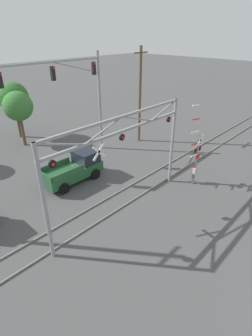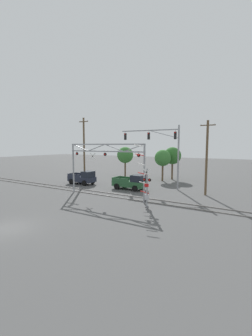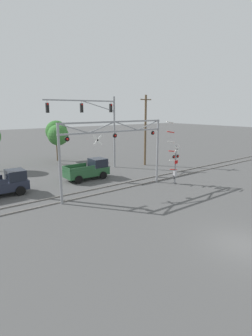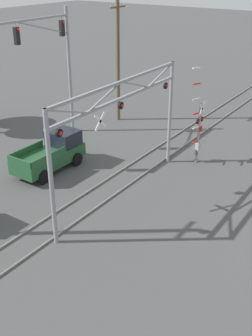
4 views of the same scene
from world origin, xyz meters
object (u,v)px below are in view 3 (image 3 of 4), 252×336
at_px(utility_pole_right, 145,130).
at_px(background_tree_far_left_verge, 56,131).
at_px(pickup_truck_lead, 89,170).
at_px(traffic_signal_span, 100,120).
at_px(pickup_truck_following, 4,184).
at_px(crossing_gantry, 115,143).
at_px(background_tree_beyond_span, 58,135).
at_px(crossing_signal_mast, 175,164).

height_order(utility_pole_right, background_tree_far_left_verge, utility_pole_right).
bearing_deg(pickup_truck_lead, traffic_signal_span, 42.26).
bearing_deg(pickup_truck_lead, utility_pole_right, 10.74).
relative_size(pickup_truck_following, utility_pole_right, 0.49).
bearing_deg(crossing_gantry, background_tree_far_left_verge, 83.47).
xyz_separation_m(utility_pole_right, background_tree_far_left_verge, (-8.11, 10.21, -0.48)).
relative_size(crossing_gantry, pickup_truck_following, 2.37).
xyz_separation_m(crossing_gantry, pickup_truck_lead, (0.40, 5.46, -3.51)).
bearing_deg(traffic_signal_span, crossing_gantry, -114.47).
bearing_deg(background_tree_far_left_verge, background_tree_beyond_span, -108.56).
height_order(crossing_gantry, traffic_signal_span, traffic_signal_span).
bearing_deg(crossing_signal_mast, background_tree_far_left_verge, 102.49).
distance_m(utility_pole_right, background_tree_far_left_verge, 13.04).
bearing_deg(pickup_truck_lead, pickup_truck_following, -178.01).
distance_m(pickup_truck_following, utility_pole_right, 18.92).
xyz_separation_m(crossing_gantry, pickup_truck_following, (-8.31, 5.16, -3.51)).
distance_m(traffic_signal_span, background_tree_far_left_verge, 9.22).
bearing_deg(crossing_signal_mast, traffic_signal_span, 102.50).
height_order(crossing_gantry, utility_pole_right, utility_pole_right).
height_order(utility_pole_right, background_tree_beyond_span, utility_pole_right).
height_order(traffic_signal_span, pickup_truck_following, traffic_signal_span).
bearing_deg(pickup_truck_following, traffic_signal_span, 16.07).
height_order(crossing_signal_mast, pickup_truck_lead, crossing_signal_mast).
xyz_separation_m(pickup_truck_lead, pickup_truck_following, (-8.71, -0.30, -0.00)).
relative_size(traffic_signal_span, background_tree_beyond_span, 1.70).
distance_m(crossing_gantry, background_tree_beyond_span, 15.07).
height_order(traffic_signal_span, background_tree_far_left_verge, traffic_signal_span).
distance_m(crossing_gantry, utility_pole_right, 12.48).
bearing_deg(background_tree_far_left_verge, utility_pole_right, -51.54).
distance_m(crossing_signal_mast, background_tree_beyond_span, 17.38).
bearing_deg(pickup_truck_following, background_tree_beyond_span, 46.13).
xyz_separation_m(crossing_signal_mast, traffic_signal_span, (-2.26, 10.21, 4.01)).
bearing_deg(background_tree_beyond_span, crossing_gantry, -94.44).
relative_size(crossing_signal_mast, pickup_truck_following, 1.41).
xyz_separation_m(crossing_signal_mast, pickup_truck_lead, (-5.82, 6.98, -1.09)).
relative_size(crossing_gantry, background_tree_far_left_verge, 1.82).
xyz_separation_m(traffic_signal_span, pickup_truck_following, (-12.26, -3.53, -5.10)).
bearing_deg(traffic_signal_span, utility_pole_right, -12.71).
bearing_deg(crossing_signal_mast, pickup_truck_following, 155.33).
height_order(traffic_signal_span, pickup_truck_lead, traffic_signal_span).
height_order(crossing_gantry, pickup_truck_following, crossing_gantry).
xyz_separation_m(pickup_truck_lead, background_tree_far_left_verge, (1.60, 12.05, 3.27)).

